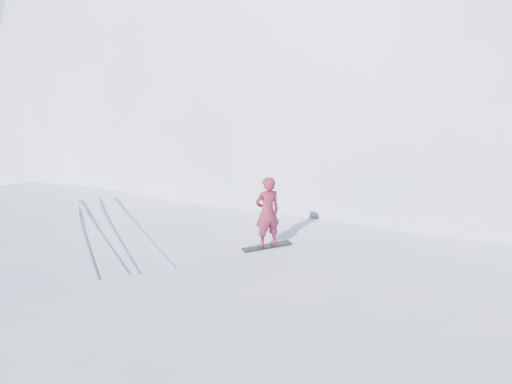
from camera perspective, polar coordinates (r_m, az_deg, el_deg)
The scene contains 7 objects.
near_ridge at distance 13.84m, azimuth -5.95°, elevation -14.79°, with size 36.00×28.00×4.80m, color white.
summit_peak at distance 42.04m, azimuth 17.43°, elevation 6.95°, with size 60.00×56.00×56.00m, color white.
peak_shoulder at distance 31.39m, azimuth 4.78°, elevation 4.18°, with size 28.00×24.00×18.00m, color white.
wind_bumps at distance 12.99m, azimuth -12.33°, elevation -17.59°, with size 16.00×14.40×1.00m.
snowboard at distance 12.35m, azimuth 1.28°, elevation -6.20°, with size 1.28×0.24×0.02m, color black.
snowboarder at distance 12.01m, azimuth 1.31°, elevation -2.31°, with size 0.64×0.42×1.76m, color maroon.
board_tracks at distance 14.04m, azimuth -16.74°, elevation -3.89°, with size 2.59×5.94×0.04m.
Camera 1 is at (-0.84, -8.50, 7.48)m, focal length 35.00 mm.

